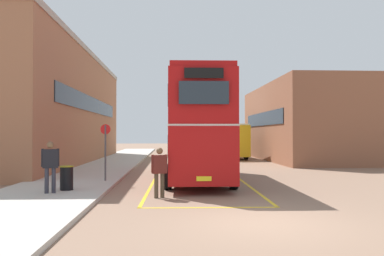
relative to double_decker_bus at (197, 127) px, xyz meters
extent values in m
plane|color=#846651|center=(0.96, 5.45, -2.51)|extent=(135.60, 135.60, 0.00)
cube|color=#B2ADA3|center=(-5.54, 7.85, -2.44)|extent=(4.00, 57.60, 0.14)
cube|color=#9E6647|center=(-10.47, 11.45, 1.45)|extent=(6.65, 25.56, 7.92)
cube|color=#232D38|center=(-7.11, 11.45, 1.84)|extent=(0.06, 19.43, 1.10)
cube|color=#A89E8E|center=(-10.47, 11.45, 5.58)|extent=(6.77, 25.68, 0.36)
cube|color=brown|center=(10.77, 14.43, 0.61)|extent=(8.62, 16.50, 6.24)
cube|color=#232D38|center=(6.43, 14.43, 0.92)|extent=(0.06, 12.54, 1.10)
cylinder|color=black|center=(-1.23, 3.09, -2.01)|extent=(0.30, 1.00, 1.00)
cylinder|color=black|center=(1.34, 3.04, -2.01)|extent=(0.30, 1.00, 1.00)
cylinder|color=black|center=(-1.34, -3.04, -2.01)|extent=(0.30, 1.00, 1.00)
cylinder|color=black|center=(1.23, -3.09, -2.01)|extent=(0.30, 1.00, 1.00)
cube|color=#A80F0F|center=(0.00, 0.00, -1.11)|extent=(2.66, 9.93, 2.10)
cube|color=#A80F0F|center=(0.00, 0.00, 0.99)|extent=(2.65, 9.73, 2.10)
cube|color=#A80F0F|center=(0.00, 0.00, 2.14)|extent=(2.55, 9.63, 0.20)
cube|color=silver|center=(0.00, 0.00, -0.06)|extent=(2.69, 9.83, 0.14)
cube|color=#232D38|center=(-1.26, 0.02, -0.81)|extent=(0.18, 8.11, 0.84)
cube|color=#232D38|center=(-1.26, 0.02, 1.09)|extent=(0.18, 8.11, 0.84)
cube|color=#232D38|center=(1.26, -0.02, -0.81)|extent=(0.18, 8.11, 0.84)
cube|color=#232D38|center=(1.26, -0.02, 1.09)|extent=(0.18, 8.11, 0.84)
cube|color=#232D38|center=(-0.09, -4.96, 1.09)|extent=(1.74, 0.07, 0.80)
cube|color=black|center=(-0.09, -4.96, 1.77)|extent=(1.37, 0.06, 0.36)
cube|color=#232D38|center=(0.09, 4.96, -0.71)|extent=(1.99, 0.08, 1.00)
cube|color=yellow|center=(-0.09, -4.96, -1.88)|extent=(0.52, 0.04, 0.16)
cylinder|color=black|center=(2.25, 19.71, -2.05)|extent=(0.33, 0.94, 0.92)
cylinder|color=black|center=(4.73, 19.91, -2.05)|extent=(0.33, 0.94, 0.92)
cylinder|color=black|center=(2.63, 14.76, -2.05)|extent=(0.33, 0.94, 0.92)
cylinder|color=black|center=(5.11, 14.95, -2.05)|extent=(0.33, 0.94, 0.92)
cube|color=gold|center=(3.68, 17.33, -0.91)|extent=(3.04, 8.44, 2.60)
cube|color=silver|center=(3.68, 17.33, 0.45)|extent=(2.87, 8.10, 0.12)
cube|color=#232D38|center=(2.46, 17.24, -0.56)|extent=(0.54, 6.61, 0.96)
cube|color=#232D38|center=(4.90, 17.43, -0.56)|extent=(0.54, 6.61, 0.96)
cube|color=#232D38|center=(3.36, 21.48, -0.61)|extent=(1.92, 0.19, 1.10)
cylinder|color=#473828|center=(-1.52, -5.03, -2.10)|extent=(0.14, 0.14, 0.83)
cylinder|color=#473828|center=(-1.72, -5.11, -2.10)|extent=(0.14, 0.14, 0.83)
cube|color=#591E19|center=(-1.62, -5.07, -1.37)|extent=(0.53, 0.38, 0.62)
cylinder|color=#591E19|center=(-1.39, -4.98, -1.34)|extent=(0.09, 0.09, 0.59)
cylinder|color=#591E19|center=(-1.84, -5.16, -1.34)|extent=(0.09, 0.09, 0.59)
sphere|color=brown|center=(-1.61, -5.09, -0.92)|extent=(0.22, 0.22, 0.22)
cylinder|color=#2D2D38|center=(-5.26, -4.69, -1.94)|extent=(0.14, 0.14, 0.86)
cylinder|color=#2D2D38|center=(-5.47, -4.77, -1.94)|extent=(0.14, 0.14, 0.86)
cube|color=black|center=(-5.36, -4.73, -1.19)|extent=(0.55, 0.39, 0.65)
cylinder|color=black|center=(-5.13, -4.64, -1.15)|extent=(0.09, 0.09, 0.61)
cylinder|color=black|center=(-5.60, -4.82, -1.15)|extent=(0.09, 0.09, 0.61)
sphere|color=brown|center=(-5.36, -4.75, -0.72)|extent=(0.23, 0.23, 0.23)
cylinder|color=black|center=(-5.00, -3.99, -1.95)|extent=(0.47, 0.47, 0.84)
cylinder|color=olive|center=(-5.00, -3.99, -1.52)|extent=(0.49, 0.49, 0.04)
cylinder|color=#4C4C51|center=(-4.09, -1.14, -1.16)|extent=(0.08, 0.08, 2.42)
cylinder|color=red|center=(-4.09, -1.14, -0.14)|extent=(0.44, 0.06, 0.44)
cube|color=gold|center=(-2.04, -0.95, -2.51)|extent=(0.33, 11.89, 0.01)
cube|color=gold|center=(2.04, -1.03, -2.51)|extent=(0.33, 11.89, 0.01)
cube|color=gold|center=(-0.11, -6.93, -2.51)|extent=(4.20, 0.20, 0.01)
camera|label=1|loc=(-1.19, -18.60, -0.35)|focal=37.17mm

